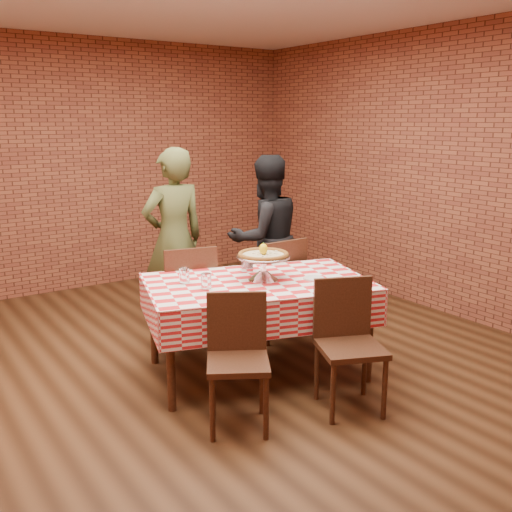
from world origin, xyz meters
name	(u,v)px	position (x,y,z in m)	size (l,w,h in m)	color
ground	(215,372)	(0.00, 0.00, 0.00)	(6.00, 6.00, 0.00)	black
back_wall	(81,166)	(0.00, 3.00, 1.45)	(5.50, 5.50, 0.00)	brown
table	(257,328)	(0.29, -0.19, 0.38)	(1.68, 1.01, 0.75)	#422515
tablecloth	(257,299)	(0.29, -0.19, 0.61)	(1.71, 1.04, 0.29)	red
pizza_stand	(263,268)	(0.35, -0.18, 0.85)	(0.43, 0.43, 0.19)	silver
pizza	(263,255)	(0.35, -0.18, 0.95)	(0.39, 0.39, 0.03)	beige
lemon	(263,249)	(0.35, -0.18, 1.00)	(0.07, 0.07, 0.09)	#FFEC10
water_glass_left	(206,281)	(-0.15, -0.16, 0.82)	(0.08, 0.08, 0.12)	white
water_glass_right	(184,276)	(-0.21, 0.06, 0.82)	(0.08, 0.08, 0.12)	white
side_plate	(314,278)	(0.68, -0.39, 0.76)	(0.17, 0.17, 0.01)	white
sweetener_packet_a	(336,279)	(0.82, -0.50, 0.76)	(0.05, 0.04, 0.01)	white
sweetener_packet_b	(345,279)	(0.87, -0.55, 0.76)	(0.05, 0.04, 0.01)	white
condiment_caddy	(246,263)	(0.38, 0.11, 0.83)	(0.10, 0.08, 0.13)	silver
chair_near_left	(238,365)	(-0.30, -0.82, 0.44)	(0.40, 0.40, 0.87)	#422515
chair_near_right	(351,348)	(0.47, -1.05, 0.45)	(0.42, 0.42, 0.90)	#422515
chair_far_left	(186,296)	(0.08, 0.62, 0.47)	(0.45, 0.45, 0.94)	#422515
chair_far_right	(272,287)	(0.87, 0.42, 0.47)	(0.46, 0.46, 0.94)	#422515
diner_olive	(174,239)	(0.25, 1.16, 0.87)	(0.63, 0.41, 1.73)	#474D27
diner_black	(265,238)	(1.11, 0.86, 0.82)	(0.80, 0.62, 1.65)	black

